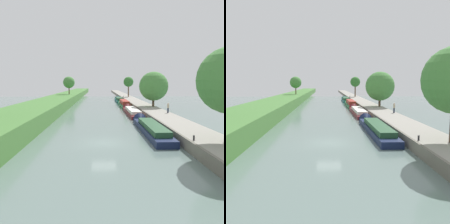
% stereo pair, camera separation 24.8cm
% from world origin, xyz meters
% --- Properties ---
extents(ground_plane, '(160.00, 160.00, 0.00)m').
position_xyz_m(ground_plane, '(0.00, 0.00, 0.00)').
color(ground_plane, slate).
extents(right_towpath, '(4.14, 260.00, 1.03)m').
position_xyz_m(right_towpath, '(9.59, 0.00, 0.52)').
color(right_towpath, gray).
rests_on(right_towpath, ground_plane).
extents(stone_quay, '(0.25, 260.00, 1.08)m').
position_xyz_m(stone_quay, '(7.40, 0.00, 0.54)').
color(stone_quay, '#6B665B').
rests_on(stone_quay, ground_plane).
extents(narrowboat_navy, '(2.15, 15.25, 2.04)m').
position_xyz_m(narrowboat_navy, '(5.79, 5.00, 0.52)').
color(narrowboat_navy, '#141E42').
rests_on(narrowboat_navy, ground_plane).
extents(narrowboat_maroon, '(2.15, 15.58, 2.04)m').
position_xyz_m(narrowboat_maroon, '(5.86, 22.10, 0.47)').
color(narrowboat_maroon, maroon).
rests_on(narrowboat_maroon, ground_plane).
extents(narrowboat_green, '(1.96, 14.49, 2.19)m').
position_xyz_m(narrowboat_green, '(5.86, 36.78, 0.67)').
color(narrowboat_green, '#1E6033').
rests_on(narrowboat_green, ground_plane).
extents(narrowboat_teal, '(2.14, 12.88, 2.04)m').
position_xyz_m(narrowboat_teal, '(5.89, 52.31, 0.55)').
color(narrowboat_teal, '#195B60').
rests_on(narrowboat_teal, ground_plane).
extents(tree_rightbank_midnear, '(6.11, 6.11, 7.32)m').
position_xyz_m(tree_rightbank_midnear, '(11.02, 25.82, 5.30)').
color(tree_rightbank_midnear, '#4C3828').
rests_on(tree_rightbank_midnear, right_towpath).
extents(tree_rightbank_midfar, '(3.53, 3.53, 7.06)m').
position_xyz_m(tree_rightbank_midfar, '(9.93, 60.08, 6.27)').
color(tree_rightbank_midfar, brown).
rests_on(tree_rightbank_midfar, right_towpath).
extents(tree_leftbank_upstream, '(3.77, 3.77, 5.78)m').
position_xyz_m(tree_leftbank_upstream, '(-10.33, 54.13, 6.12)').
color(tree_leftbank_upstream, brown).
rests_on(tree_leftbank_upstream, left_grassy_bank).
extents(person_walking, '(0.34, 0.34, 1.66)m').
position_xyz_m(person_walking, '(11.03, 15.00, 1.91)').
color(person_walking, '#282D42').
rests_on(person_walking, right_towpath).
extents(mooring_bollard_near, '(0.16, 0.16, 0.45)m').
position_xyz_m(mooring_bollard_near, '(7.82, -3.67, 1.26)').
color(mooring_bollard_near, black).
rests_on(mooring_bollard_near, right_towpath).
extents(mooring_bollard_far, '(0.16, 0.16, 0.45)m').
position_xyz_m(mooring_bollard_far, '(7.82, 57.51, 1.26)').
color(mooring_bollard_far, black).
rests_on(mooring_bollard_far, right_towpath).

